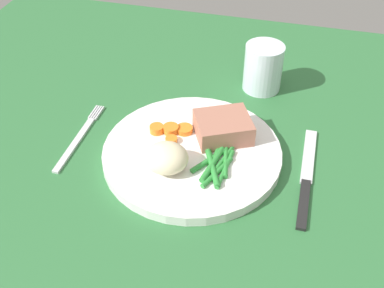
# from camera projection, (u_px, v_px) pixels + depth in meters

# --- Properties ---
(dining_table) EXTENTS (1.20, 0.90, 0.02)m
(dining_table) POSITION_uv_depth(u_px,v_px,m) (220.00, 153.00, 0.72)
(dining_table) COLOR #2D6B38
(dining_table) RESTS_ON ground
(dinner_plate) EXTENTS (0.27, 0.27, 0.02)m
(dinner_plate) POSITION_uv_depth(u_px,v_px,m) (192.00, 153.00, 0.70)
(dinner_plate) COLOR white
(dinner_plate) RESTS_ON dining_table
(meat_portion) EXTENTS (0.10, 0.10, 0.03)m
(meat_portion) POSITION_uv_depth(u_px,v_px,m) (222.00, 127.00, 0.71)
(meat_portion) COLOR #A86B56
(meat_portion) RESTS_ON dinner_plate
(mashed_potatoes) EXTENTS (0.06, 0.06, 0.04)m
(mashed_potatoes) POSITION_uv_depth(u_px,v_px,m) (167.00, 158.00, 0.65)
(mashed_potatoes) COLOR beige
(mashed_potatoes) RESTS_ON dinner_plate
(carrot_slices) EXTENTS (0.06, 0.05, 0.01)m
(carrot_slices) POSITION_uv_depth(u_px,v_px,m) (171.00, 131.00, 0.72)
(carrot_slices) COLOR orange
(carrot_slices) RESTS_ON dinner_plate
(green_beans) EXTENTS (0.05, 0.10, 0.01)m
(green_beans) POSITION_uv_depth(u_px,v_px,m) (215.00, 164.00, 0.66)
(green_beans) COLOR #2D8C38
(green_beans) RESTS_ON dinner_plate
(fork) EXTENTS (0.01, 0.17, 0.00)m
(fork) POSITION_uv_depth(u_px,v_px,m) (79.00, 137.00, 0.74)
(fork) COLOR silver
(fork) RESTS_ON dining_table
(knife) EXTENTS (0.02, 0.20, 0.01)m
(knife) POSITION_uv_depth(u_px,v_px,m) (306.00, 178.00, 0.67)
(knife) COLOR black
(knife) RESTS_ON dining_table
(water_glass) EXTENTS (0.07, 0.07, 0.08)m
(water_glass) POSITION_uv_depth(u_px,v_px,m) (263.00, 71.00, 0.82)
(water_glass) COLOR silver
(water_glass) RESTS_ON dining_table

